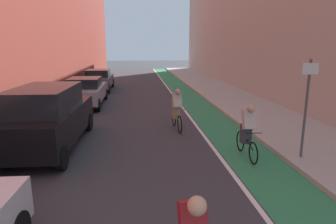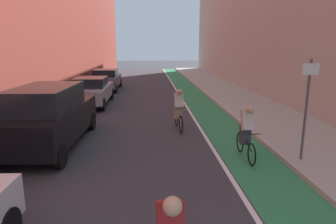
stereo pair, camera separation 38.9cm
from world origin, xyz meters
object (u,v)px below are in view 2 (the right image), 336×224
at_px(parked_sedan_silver, 92,91).
at_px(cyclist_trailing, 179,108).
at_px(parked_suv_black, 50,116).
at_px(street_sign_post, 307,102).
at_px(parked_sedan_gray, 106,79).
at_px(cyclist_mid, 246,131).

bearing_deg(parked_sedan_silver, cyclist_trailing, -50.38).
height_order(parked_suv_black, street_sign_post, street_sign_post).
xyz_separation_m(parked_sedan_gray, cyclist_mid, (5.93, -13.96, 0.02)).
relative_size(parked_sedan_silver, cyclist_trailing, 2.60).
height_order(parked_sedan_silver, parked_sedan_gray, same).
height_order(parked_suv_black, cyclist_trailing, parked_suv_black).
height_order(parked_sedan_silver, cyclist_mid, cyclist_mid).
distance_m(cyclist_mid, cyclist_trailing, 3.50).
height_order(parked_sedan_gray, cyclist_trailing, cyclist_trailing).
relative_size(parked_suv_black, street_sign_post, 1.79).
distance_m(parked_suv_black, street_sign_post, 7.61).
bearing_deg(cyclist_mid, parked_sedan_gray, 113.00).
bearing_deg(cyclist_trailing, parked_sedan_gray, 111.55).
bearing_deg(parked_sedan_silver, street_sign_post, -50.24).
distance_m(parked_suv_black, parked_sedan_gray, 12.54).
bearing_deg(parked_suv_black, street_sign_post, -14.90).
height_order(parked_sedan_silver, street_sign_post, street_sign_post).
xyz_separation_m(parked_sedan_silver, cyclist_mid, (5.93, -8.28, 0.02)).
bearing_deg(parked_sedan_silver, parked_suv_black, -90.02).
xyz_separation_m(parked_suv_black, street_sign_post, (7.32, -1.95, 0.73)).
bearing_deg(street_sign_post, parked_sedan_silver, 129.76).
xyz_separation_m(parked_sedan_gray, street_sign_post, (7.32, -14.48, 0.96)).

